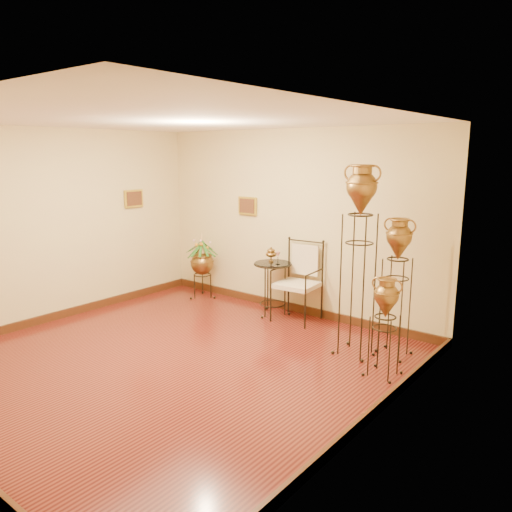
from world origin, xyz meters
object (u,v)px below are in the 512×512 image
Objects in this scene: armchair at (297,282)px; side_table at (273,287)px; amphora_tall at (359,259)px; planter_urn at (202,260)px; amphora_mid at (396,287)px.

armchair is 0.47m from side_table.
armchair is at bearing 155.10° from amphora_tall.
planter_urn is 1.51m from side_table.
amphora_mid is 1.67× the size of side_table.
amphora_tall is at bearing -29.94° from armchair.
planter_urn is (-3.22, 0.59, -0.55)m from amphora_tall.
amphora_tall is at bearing -19.06° from side_table.
side_table is at bearing 170.37° from amphora_mid.
amphora_mid is 3.63m from planter_urn.
armchair is at bearing 167.92° from amphora_mid.
amphora_tall reaches higher than planter_urn.
amphora_tall is 1.53m from armchair.
amphora_tall is at bearing -10.44° from planter_urn.
side_table is (-0.44, 0.00, -0.17)m from armchair.
amphora_mid is 1.49× the size of planter_urn.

